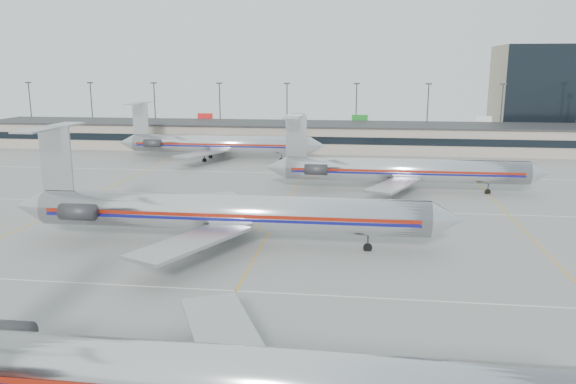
# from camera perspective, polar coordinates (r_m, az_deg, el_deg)

# --- Properties ---
(ground) EXTENTS (260.00, 260.00, 0.00)m
(ground) POSITION_cam_1_polar(r_m,az_deg,el_deg) (40.87, -8.49, -15.23)
(ground) COLOR gray
(ground) RESTS_ON ground
(apron_markings) EXTENTS (160.00, 0.15, 0.02)m
(apron_markings) POSITION_cam_1_polar(r_m,az_deg,el_deg) (49.64, -5.31, -9.96)
(apron_markings) COLOR silver
(apron_markings) RESTS_ON ground
(terminal) EXTENTS (162.00, 17.00, 6.25)m
(terminal) POSITION_cam_1_polar(r_m,az_deg,el_deg) (134.03, 2.94, 5.69)
(terminal) COLOR gray
(terminal) RESTS_ON ground
(light_mast_row) EXTENTS (163.60, 0.40, 15.28)m
(light_mast_row) POSITION_cam_1_polar(r_m,az_deg,el_deg) (147.45, 3.40, 8.41)
(light_mast_row) COLOR #38383D
(light_mast_row) RESTS_ON ground
(distant_building) EXTENTS (30.00, 20.00, 25.00)m
(distant_building) POSITION_cam_1_polar(r_m,az_deg,el_deg) (170.83, 25.35, 9.13)
(distant_building) COLOR tan
(distant_building) RESTS_ON ground
(jet_foreground) EXTENTS (44.42, 26.15, 11.63)m
(jet_foreground) POSITION_cam_1_polar(r_m,az_deg,el_deg) (30.58, -7.76, -18.17)
(jet_foreground) COLOR silver
(jet_foreground) RESTS_ON ground
(jet_second_row) EXTENTS (49.39, 29.08, 12.93)m
(jet_second_row) POSITION_cam_1_polar(r_m,az_deg,el_deg) (61.02, -6.82, -2.01)
(jet_second_row) COLOR silver
(jet_second_row) RESTS_ON ground
(jet_third_row) EXTENTS (43.66, 26.85, 11.94)m
(jet_third_row) POSITION_cam_1_polar(r_m,az_deg,el_deg) (89.01, 11.19, 2.23)
(jet_third_row) COLOR silver
(jet_third_row) RESTS_ON ground
(jet_back_row) EXTENTS (44.08, 27.11, 12.05)m
(jet_back_row) POSITION_cam_1_polar(r_m,az_deg,el_deg) (118.60, -7.29, 4.89)
(jet_back_row) COLOR silver
(jet_back_row) RESTS_ON ground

